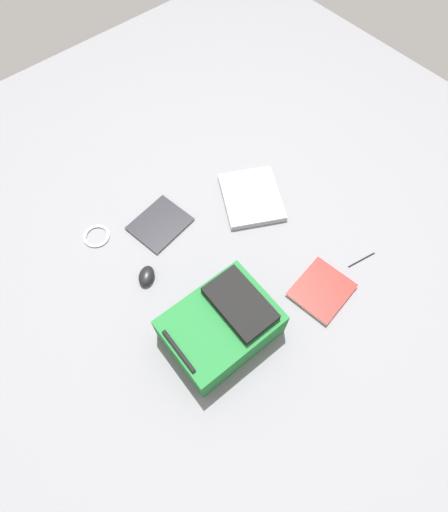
{
  "coord_description": "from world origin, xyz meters",
  "views": [
    {
      "loc": [
        -0.67,
        0.59,
        1.59
      ],
      "look_at": [
        -0.04,
        0.05,
        0.02
      ],
      "focal_mm": 28.22,
      "sensor_mm": 36.0,
      "label": 1
    }
  ],
  "objects_px": {
    "pen_black": "(362,260)",
    "backpack": "(222,325)",
    "computer_mouse": "(146,276)",
    "laptop": "(252,197)",
    "book_blue": "(160,224)",
    "cable_coil": "(97,236)",
    "book_red": "(322,290)"
  },
  "relations": [
    {
      "from": "pen_black",
      "to": "backpack",
      "type": "bearing_deg",
      "value": 77.43
    },
    {
      "from": "computer_mouse",
      "to": "laptop",
      "type": "bearing_deg",
      "value": 50.51
    },
    {
      "from": "book_blue",
      "to": "laptop",
      "type": "bearing_deg",
      "value": -111.95
    },
    {
      "from": "computer_mouse",
      "to": "cable_coil",
      "type": "relative_size",
      "value": 0.81
    },
    {
      "from": "laptop",
      "to": "pen_black",
      "type": "height_order",
      "value": "laptop"
    },
    {
      "from": "cable_coil",
      "to": "pen_black",
      "type": "bearing_deg",
      "value": -136.46
    },
    {
      "from": "backpack",
      "to": "pen_black",
      "type": "bearing_deg",
      "value": -102.57
    },
    {
      "from": "backpack",
      "to": "book_red",
      "type": "distance_m",
      "value": 0.47
    },
    {
      "from": "laptop",
      "to": "cable_coil",
      "type": "relative_size",
      "value": 3.42
    },
    {
      "from": "laptop",
      "to": "cable_coil",
      "type": "distance_m",
      "value": 0.75
    },
    {
      "from": "book_red",
      "to": "pen_black",
      "type": "xyz_separation_m",
      "value": [
        -0.01,
        -0.25,
        -0.01
      ]
    },
    {
      "from": "laptop",
      "to": "book_blue",
      "type": "relative_size",
      "value": 1.46
    },
    {
      "from": "backpack",
      "to": "pen_black",
      "type": "distance_m",
      "value": 0.71
    },
    {
      "from": "backpack",
      "to": "book_blue",
      "type": "distance_m",
      "value": 0.6
    },
    {
      "from": "book_red",
      "to": "book_blue",
      "type": "distance_m",
      "value": 0.79
    },
    {
      "from": "book_blue",
      "to": "computer_mouse",
      "type": "height_order",
      "value": "computer_mouse"
    },
    {
      "from": "book_blue",
      "to": "cable_coil",
      "type": "relative_size",
      "value": 2.33
    },
    {
      "from": "laptop",
      "to": "book_blue",
      "type": "distance_m",
      "value": 0.46
    },
    {
      "from": "book_blue",
      "to": "cable_coil",
      "type": "height_order",
      "value": "same"
    },
    {
      "from": "book_blue",
      "to": "pen_black",
      "type": "bearing_deg",
      "value": -142.29
    },
    {
      "from": "backpack",
      "to": "cable_coil",
      "type": "xyz_separation_m",
      "value": [
        0.72,
        0.14,
        -0.08
      ]
    },
    {
      "from": "book_blue",
      "to": "book_red",
      "type": "bearing_deg",
      "value": -155.94
    },
    {
      "from": "cable_coil",
      "to": "pen_black",
      "type": "height_order",
      "value": "cable_coil"
    },
    {
      "from": "book_red",
      "to": "computer_mouse",
      "type": "relative_size",
      "value": 2.72
    },
    {
      "from": "book_blue",
      "to": "pen_black",
      "type": "xyz_separation_m",
      "value": [
        -0.74,
        -0.57,
        -0.0
      ]
    },
    {
      "from": "laptop",
      "to": "pen_black",
      "type": "bearing_deg",
      "value": -165.48
    },
    {
      "from": "book_red",
      "to": "book_blue",
      "type": "xyz_separation_m",
      "value": [
        0.72,
        0.32,
        -0.0
      ]
    },
    {
      "from": "book_blue",
      "to": "cable_coil",
      "type": "xyz_separation_m",
      "value": [
        0.14,
        0.26,
        0.0
      ]
    },
    {
      "from": "pen_black",
      "to": "computer_mouse",
      "type": "bearing_deg",
      "value": 54.61
    },
    {
      "from": "computer_mouse",
      "to": "book_blue",
      "type": "bearing_deg",
      "value": 91.09
    },
    {
      "from": "backpack",
      "to": "cable_coil",
      "type": "relative_size",
      "value": 3.55
    },
    {
      "from": "book_blue",
      "to": "pen_black",
      "type": "distance_m",
      "value": 0.93
    }
  ]
}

